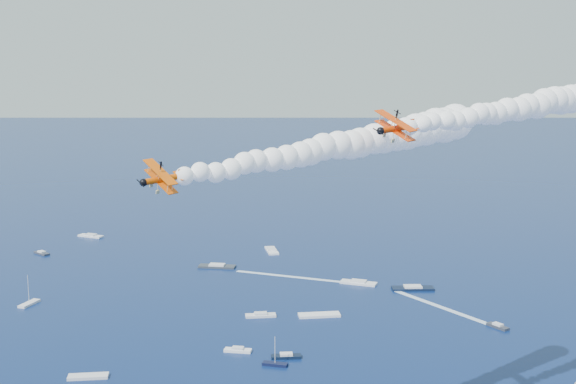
{
  "coord_description": "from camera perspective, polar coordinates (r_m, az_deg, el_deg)",
  "views": [
    {
      "loc": [
        16.8,
        -91.64,
        72.13
      ],
      "look_at": [
        6.03,
        17.67,
        53.19
      ],
      "focal_mm": 46.84,
      "sensor_mm": 36.0,
      "label": 1
    }
  ],
  "objects": [
    {
      "name": "smoke_trail_trail",
      "position": [
        121.37,
        3.76,
        3.5
      ],
      "size": [
        66.52,
        66.39,
        11.44
      ],
      "primitive_type": null,
      "rotation": [
        0.0,
        0.0,
        3.89
      ],
      "color": "white"
    },
    {
      "name": "smoke_trail_lead",
      "position": [
        143.26,
        17.66,
        6.2
      ],
      "size": [
        66.49,
        65.64,
        11.44
      ],
      "primitive_type": null,
      "rotation": [
        0.0,
        0.0,
        3.84
      ],
      "color": "white"
    },
    {
      "name": "biplane_trail",
      "position": [
        103.8,
        -9.5,
        0.97
      ],
      "size": [
        10.53,
        10.76,
        7.3
      ],
      "primitive_type": null,
      "rotation": [
        -0.38,
        0.07,
        3.89
      ],
      "color": "#D95004"
    },
    {
      "name": "boat_wakes",
      "position": [
        218.68,
        11.55,
        -9.67
      ],
      "size": [
        128.79,
        115.77,
        0.04
      ],
      "color": "white",
      "rests_on": "ground"
    },
    {
      "name": "biplane_lead",
      "position": [
        120.17,
        8.23,
        4.8
      ],
      "size": [
        11.94,
        12.4,
        8.19
      ],
      "primitive_type": null,
      "rotation": [
        -0.34,
        0.07,
        3.84
      ],
      "color": "#EF3F05"
    },
    {
      "name": "spectator_boats",
      "position": [
        221.93,
        1.15,
        -9.09
      ],
      "size": [
        211.99,
        179.76,
        0.7
      ],
      "color": "white",
      "rests_on": "ground"
    }
  ]
}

